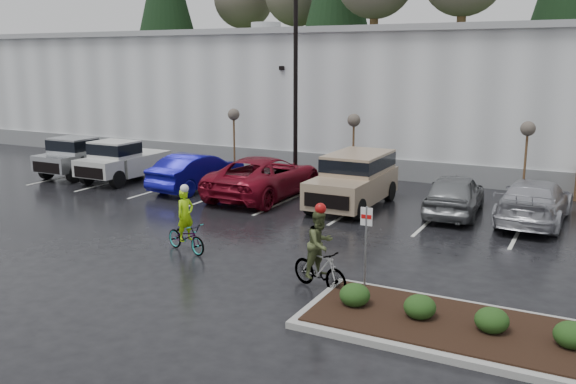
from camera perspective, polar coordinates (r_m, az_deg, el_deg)
The scene contains 23 objects.
ground at distance 16.79m, azimuth -5.45°, elevation -7.40°, with size 120.00×120.00×0.00m, color black.
warehouse at distance 36.35m, azimuth 13.64°, elevation 8.85°, with size 60.50×15.50×7.20m.
wooded_ridge at distance 58.96m, azimuth 19.03°, elevation 9.12°, with size 80.00×25.00×6.00m, color #283E19.
lamppost at distance 28.23m, azimuth 0.72°, elevation 12.42°, with size 0.50×1.00×9.22m.
sapling_west at distance 31.21m, azimuth -5.10°, elevation 6.93°, with size 0.60×0.60×3.20m.
sapling_mid at distance 28.29m, azimuth 6.18°, elevation 6.35°, with size 0.60×0.60×3.20m.
sapling_east at distance 26.56m, azimuth 21.51°, elevation 5.17°, with size 0.60×0.60×3.20m.
curb_island at distance 13.58m, azimuth 18.43°, elevation -12.62°, with size 8.00×3.00×0.15m, color gray.
mulch_bed at distance 13.54m, azimuth 18.46°, elevation -12.25°, with size 7.60×2.60×0.04m, color black.
shrub_a at distance 14.11m, azimuth 6.27°, elevation -9.55°, with size 0.70×0.70×0.52m, color #143311.
shrub_b at distance 13.70m, azimuth 12.23°, elevation -10.47°, with size 0.70×0.70×0.52m, color #143311.
shrub_c at distance 13.44m, azimuth 18.53°, elevation -11.31°, with size 0.70×0.70×0.52m, color #143311.
shrub_d at distance 13.35m, azimuth 25.03°, elevation -12.04°, with size 0.70×0.70×0.52m, color #143311.
fire_lane_sign at distance 14.92m, azimuth 7.30°, elevation -4.32°, with size 0.30×0.05×2.20m.
pickup_silver at distance 31.91m, azimuth -18.25°, elevation 3.31°, with size 2.10×5.20×1.96m, color #A5A9AD, non-canonical shape.
pickup_white at distance 30.02m, azimuth -14.70°, elevation 2.99°, with size 2.10×5.20×1.96m, color #B8B9B5, non-canonical shape.
car_blue at distance 27.17m, azimuth -8.46°, elevation 1.93°, with size 1.70×4.88×1.61m, color #0D0B81.
car_red at distance 25.40m, azimuth -2.21°, elevation 1.45°, with size 2.84×6.16×1.71m, color maroon.
suv_tan at distance 23.71m, azimuth 6.07°, elevation 1.03°, with size 2.20×5.10×2.06m, color #9E866B, non-canonical shape.
car_grey at distance 23.29m, azimuth 15.32°, elevation -0.18°, with size 1.84×4.58×1.56m, color slate.
car_far_silver at distance 23.08m, azimuth 22.06°, elevation -0.79°, with size 2.16×5.30×1.54m, color #B0B0B8.
cyclist_hivis at distance 18.44m, azimuth -9.52°, elevation -3.59°, with size 1.80×1.06×2.06m.
cyclist_olive at distance 15.22m, azimuth 3.00°, elevation -6.21°, with size 1.79×1.04×2.23m.
Camera 1 is at (8.60, -13.27, 5.67)m, focal length 38.00 mm.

